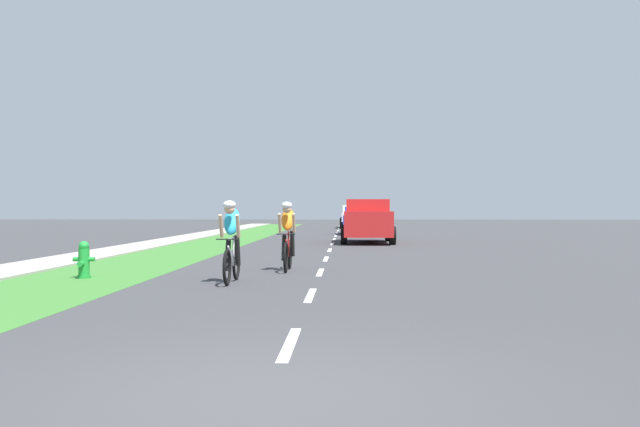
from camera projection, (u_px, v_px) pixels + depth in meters
The scene contains 10 objects.
ground_plane at pixel (331, 247), 25.18m from camera, with size 120.00×120.00×0.00m, color #38383A.
grass_verge at pixel (203, 246), 25.37m from camera, with size 2.85×70.00×0.01m, color #38722D.
sidewalk_concrete at pixel (143, 246), 25.46m from camera, with size 1.72×70.00×0.10m, color #9E998E.
lane_markings_center at pixel (333, 241), 29.17m from camera, with size 0.12×53.80×0.01m.
fire_hydrant_green at pixel (84, 260), 13.90m from camera, with size 0.44×0.38×0.76m.
cyclist_lead at pixel (232, 241), 13.05m from camera, with size 0.42×1.72×1.58m.
cyclist_trailing at pixel (288, 235), 15.58m from camera, with size 0.42×1.72×1.58m.
suv_red at pixel (367, 220), 28.13m from camera, with size 2.15×4.70×1.79m.
sedan_blue at pixel (359, 220), 37.46m from camera, with size 1.98×4.30×1.52m.
pickup_white at pixel (355, 217), 49.07m from camera, with size 2.22×5.10×1.64m.
Camera 1 is at (0.61, -5.16, 1.44)m, focal length 38.21 mm.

